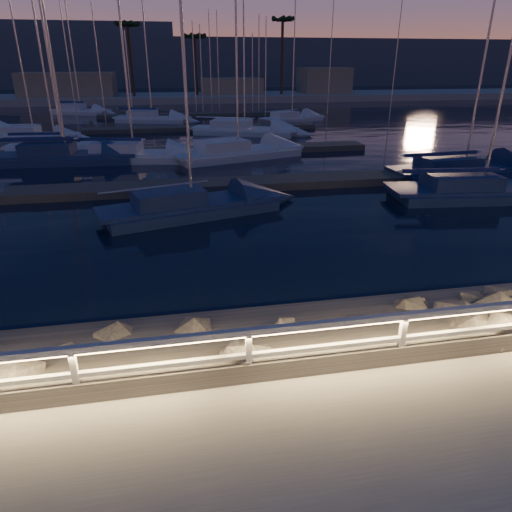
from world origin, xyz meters
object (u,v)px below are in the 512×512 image
(sailboat_g, at_px, (130,154))
(sailboat_f, at_px, (63,156))
(sailboat_l, at_px, (242,129))
(sailboat_n, at_px, (150,118))
(sailboat_b, at_px, (187,205))
(sailboat_a, at_px, (61,154))
(sailboat_d, at_px, (478,189))
(sailboat_k, at_px, (290,118))
(sailboat_h, at_px, (461,169))
(guard_rail, at_px, (351,332))
(sailboat_c, at_px, (235,152))
(sailboat_e, at_px, (54,146))
(sailboat_m, at_px, (79,111))
(sailboat_j, at_px, (32,135))

(sailboat_g, bearing_deg, sailboat_f, -169.40)
(sailboat_l, bearing_deg, sailboat_n, 151.27)
(sailboat_b, distance_m, sailboat_l, 23.43)
(sailboat_a, bearing_deg, sailboat_d, -28.55)
(sailboat_g, xyz_separation_m, sailboat_k, (15.71, 18.73, -0.03))
(sailboat_d, relative_size, sailboat_h, 1.02)
(guard_rail, height_order, sailboat_h, sailboat_h)
(sailboat_a, bearing_deg, sailboat_b, -57.23)
(sailboat_b, distance_m, sailboat_h, 16.15)
(sailboat_d, distance_m, sailboat_k, 30.99)
(sailboat_a, relative_size, sailboat_h, 0.90)
(sailboat_c, xyz_separation_m, sailboat_h, (11.85, -7.46, -0.03))
(sailboat_e, xyz_separation_m, sailboat_m, (-2.50, 26.73, 0.02))
(sailboat_h, relative_size, sailboat_l, 0.94)
(guard_rail, distance_m, sailboat_j, 37.47)
(sailboat_j, xyz_separation_m, sailboat_k, (24.31, 8.34, -0.01))
(sailboat_a, height_order, sailboat_n, sailboat_n)
(sailboat_d, bearing_deg, sailboat_a, 155.21)
(sailboat_e, bearing_deg, sailboat_g, -32.15)
(sailboat_e, bearing_deg, sailboat_c, -16.51)
(guard_rail, relative_size, sailboat_d, 2.91)
(sailboat_a, xyz_separation_m, sailboat_n, (5.16, 20.32, -0.02))
(sailboat_h, bearing_deg, sailboat_e, 149.95)
(sailboat_h, bearing_deg, sailboat_a, 156.12)
(sailboat_c, height_order, sailboat_n, sailboat_c)
(guard_rail, distance_m, sailboat_n, 45.40)
(sailboat_f, bearing_deg, sailboat_m, 100.31)
(guard_rail, relative_size, sailboat_l, 2.77)
(sailboat_a, xyz_separation_m, sailboat_e, (-1.17, 3.54, -0.04))
(sailboat_b, distance_m, sailboat_f, 14.36)
(guard_rail, height_order, sailboat_e, sailboat_e)
(sailboat_e, bearing_deg, guard_rail, -64.47)
(sailboat_g, distance_m, sailboat_n, 20.87)
(sailboat_b, bearing_deg, sailboat_e, 101.66)
(guard_rail, xyz_separation_m, sailboat_f, (-9.78, 24.32, -0.90))
(sailboat_m, bearing_deg, sailboat_n, -25.44)
(sailboat_e, height_order, sailboat_n, sailboat_n)
(sailboat_a, height_order, sailboat_l, sailboat_l)
(sailboat_c, bearing_deg, sailboat_h, -50.77)
(sailboat_l, bearing_deg, sailboat_k, 74.51)
(sailboat_b, height_order, sailboat_f, sailboat_f)
(sailboat_b, relative_size, sailboat_d, 0.87)
(sailboat_a, bearing_deg, sailboat_j, 115.56)
(guard_rail, height_order, sailboat_a, sailboat_a)
(sailboat_j, height_order, sailboat_m, sailboat_m)
(guard_rail, height_order, sailboat_d, sailboat_d)
(sailboat_f, bearing_deg, sailboat_j, 116.21)
(sailboat_f, distance_m, sailboat_k, 27.29)
(sailboat_l, relative_size, sailboat_n, 1.16)
(sailboat_g, bearing_deg, sailboat_d, -24.82)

